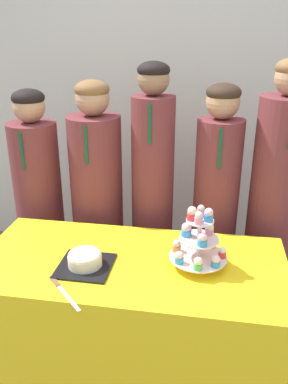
% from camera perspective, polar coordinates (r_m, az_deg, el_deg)
% --- Properties ---
extents(wall_back, '(9.00, 0.06, 2.70)m').
position_cam_1_polar(wall_back, '(3.17, 3.43, 14.59)').
color(wall_back, silver).
rests_on(wall_back, ground_plane).
extents(table, '(1.49, 0.70, 0.73)m').
position_cam_1_polar(table, '(2.19, -1.75, -17.81)').
color(table, yellow).
rests_on(table, ground_plane).
extents(round_cake, '(0.25, 0.25, 0.09)m').
position_cam_1_polar(round_cake, '(1.93, -8.30, -9.30)').
color(round_cake, black).
rests_on(round_cake, table).
extents(cake_knife, '(0.21, 0.22, 0.01)m').
position_cam_1_polar(cake_knife, '(1.84, -11.78, -12.94)').
color(cake_knife, silver).
rests_on(cake_knife, table).
extents(cupcake_stand, '(0.27, 0.27, 0.30)m').
position_cam_1_polar(cupcake_stand, '(1.89, 7.63, -6.70)').
color(cupcake_stand, silver).
rests_on(cupcake_stand, table).
extents(student_0, '(0.30, 0.31, 1.44)m').
position_cam_1_polar(student_0, '(2.72, -14.41, -2.09)').
color(student_0, brown).
rests_on(student_0, ground_plane).
extents(student_1, '(0.32, 0.32, 1.50)m').
position_cam_1_polar(student_1, '(2.58, -6.53, -2.26)').
color(student_1, brown).
rests_on(student_1, ground_plane).
extents(student_2, '(0.25, 0.26, 1.60)m').
position_cam_1_polar(student_2, '(2.48, 1.19, -1.34)').
color(student_2, brown).
rests_on(student_2, ground_plane).
extents(student_3, '(0.27, 0.27, 1.50)m').
position_cam_1_polar(student_3, '(2.49, 9.89, -3.07)').
color(student_3, brown).
rests_on(student_3, ground_plane).
extents(student_4, '(0.31, 0.32, 1.63)m').
position_cam_1_polar(student_4, '(2.50, 17.84, -2.56)').
color(student_4, brown).
rests_on(student_4, ground_plane).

